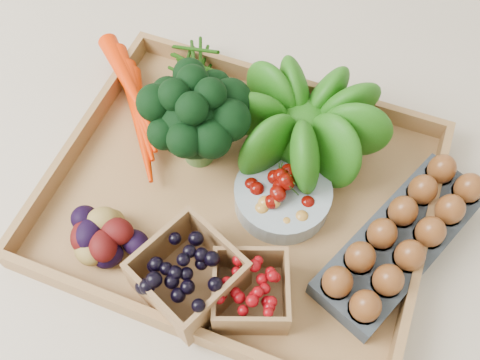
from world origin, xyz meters
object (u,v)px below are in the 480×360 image
(broccoli, at_px, (197,132))
(egg_carton, at_px, (401,242))
(cherry_bowl, at_px, (283,196))
(tray, at_px, (240,198))

(broccoli, xyz_separation_m, egg_carton, (0.33, -0.04, -0.05))
(broccoli, height_order, egg_carton, broccoli)
(egg_carton, bearing_deg, cherry_bowl, -159.50)
(cherry_bowl, bearing_deg, egg_carton, -2.68)
(tray, relative_size, cherry_bowl, 3.85)
(tray, distance_m, cherry_bowl, 0.07)
(tray, distance_m, broccoli, 0.12)
(tray, bearing_deg, broccoli, 152.63)
(broccoli, relative_size, cherry_bowl, 1.11)
(broccoli, height_order, cherry_bowl, broccoli)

